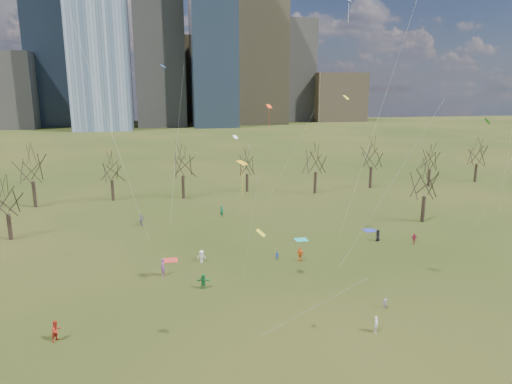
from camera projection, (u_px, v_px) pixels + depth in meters
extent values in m
plane|color=black|center=(282.00, 290.00, 43.65)|extent=(500.00, 500.00, 0.00)
cube|color=slate|center=(158.00, 30.00, 226.94)|extent=(24.00, 24.00, 95.00)
cube|color=#384C66|center=(213.00, 18.00, 221.67)|extent=(22.00, 22.00, 105.00)
cube|color=#726347|center=(258.00, 57.00, 249.95)|extent=(28.00, 28.00, 72.00)
cube|color=#384C66|center=(56.00, 62.00, 233.81)|extent=(25.00, 25.00, 65.00)
cube|color=slate|center=(293.00, 71.00, 270.95)|extent=(22.00, 22.00, 58.00)
cube|color=#726347|center=(182.00, 80.00, 268.17)|extent=(30.00, 30.00, 48.00)
cube|color=slate|center=(0.00, 91.00, 222.32)|extent=(35.00, 30.00, 36.00)
cube|color=#726347|center=(335.00, 97.00, 274.65)|extent=(30.00, 28.00, 28.00)
cylinder|color=black|center=(34.00, 194.00, 73.96)|extent=(0.55, 0.55, 4.28)
cylinder|color=black|center=(113.00, 190.00, 78.42)|extent=(0.52, 0.52, 3.60)
cylinder|color=black|center=(183.00, 187.00, 79.89)|extent=(0.54, 0.54, 4.05)
cylinder|color=black|center=(247.00, 183.00, 85.30)|extent=(0.51, 0.51, 3.38)
cylinder|color=black|center=(315.00, 183.00, 83.90)|extent=(0.54, 0.54, 3.96)
cylinder|color=black|center=(370.00, 178.00, 88.27)|extent=(0.54, 0.54, 4.14)
cylinder|color=black|center=(429.00, 178.00, 89.86)|extent=(0.52, 0.52, 3.51)
cylinder|color=black|center=(476.00, 173.00, 94.22)|extent=(0.53, 0.53, 3.74)
cylinder|color=black|center=(10.00, 227.00, 58.06)|extent=(0.51, 0.51, 3.38)
cylinder|color=black|center=(423.00, 209.00, 65.76)|extent=(0.53, 0.53, 3.83)
cube|color=teal|center=(301.00, 240.00, 58.24)|extent=(1.60, 1.50, 0.03)
cube|color=#2431A9|center=(369.00, 230.00, 62.11)|extent=(1.60, 1.50, 0.03)
cube|color=red|center=(170.00, 260.00, 51.27)|extent=(1.60, 1.50, 0.03)
imported|color=silver|center=(376.00, 324.00, 35.96)|extent=(0.55, 0.60, 1.38)
imported|color=red|center=(56.00, 331.00, 34.73)|extent=(0.98, 1.02, 1.66)
imported|color=slate|center=(385.00, 303.00, 39.91)|extent=(0.63, 0.71, 0.96)
imported|color=orange|center=(300.00, 254.00, 50.83)|extent=(0.96, 0.96, 1.63)
imported|color=#1A7634|center=(203.00, 281.00, 43.88)|extent=(1.43, 0.65, 1.48)
imported|color=black|center=(378.00, 235.00, 57.65)|extent=(0.85, 0.72, 1.49)
imported|color=#83458A|center=(163.00, 267.00, 46.81)|extent=(0.46, 0.69, 1.86)
imported|color=#295CB4|center=(277.00, 256.00, 51.26)|extent=(0.57, 0.57, 0.94)
imported|color=white|center=(202.00, 256.00, 50.45)|extent=(1.02, 0.72, 1.43)
imported|color=#AB183D|center=(414.00, 239.00, 56.55)|extent=(0.86, 0.51, 1.37)
imported|color=slate|center=(141.00, 220.00, 64.19)|extent=(1.32, 1.53, 1.66)
imported|color=#16663B|center=(222.00, 211.00, 68.73)|extent=(0.75, 0.70, 1.73)
plane|color=#FAAE15|center=(242.00, 163.00, 40.30)|extent=(1.36, 1.35, 0.31)
cylinder|color=silver|center=(250.00, 233.00, 38.42)|extent=(0.02, 6.52, 11.06)
cylinder|color=#FAAE15|center=(242.00, 181.00, 40.66)|extent=(0.04, 0.04, 2.70)
plane|color=#D9F126|center=(346.00, 97.00, 41.74)|extent=(0.82, 0.80, 0.38)
cylinder|color=silver|center=(387.00, 191.00, 41.44)|extent=(6.22, 5.84, 16.69)
cylinder|color=silver|center=(108.00, 123.00, 47.96)|extent=(6.96, 4.47, 27.84)
plane|color=white|center=(349.00, 0.00, 49.34)|extent=(0.90, 0.88, 0.29)
cylinder|color=silver|center=(375.00, 127.00, 49.93)|extent=(4.83, 6.03, 26.79)
cylinder|color=white|center=(349.00, 13.00, 49.61)|extent=(0.04, 0.04, 2.10)
plane|color=green|center=(487.00, 121.00, 55.79)|extent=(0.86, 1.05, 0.63)
cylinder|color=silver|center=(498.00, 183.00, 52.53)|extent=(2.80, 9.41, 13.58)
plane|color=#3672E6|center=(163.00, 66.00, 56.14)|extent=(0.91, 0.95, 0.35)
cylinder|color=silver|center=(176.00, 149.00, 56.76)|extent=(2.35, 3.90, 20.18)
plane|color=#FF4315|center=(269.00, 106.00, 71.36)|extent=(1.27, 1.16, 0.58)
cylinder|color=silver|center=(291.00, 156.00, 70.08)|extent=(5.17, 7.26, 14.79)
cylinder|color=#FF4315|center=(269.00, 118.00, 71.76)|extent=(0.04, 0.04, 3.00)
plane|color=yellow|center=(261.00, 233.00, 31.21)|extent=(0.85, 0.90, 0.43)
cylinder|color=silver|center=(306.00, 312.00, 28.35)|extent=(3.79, 8.65, 7.81)
plane|color=white|center=(235.00, 137.00, 62.19)|extent=(0.99, 0.92, 0.43)
cylinder|color=silver|center=(242.00, 183.00, 59.32)|extent=(0.23, 8.62, 11.04)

